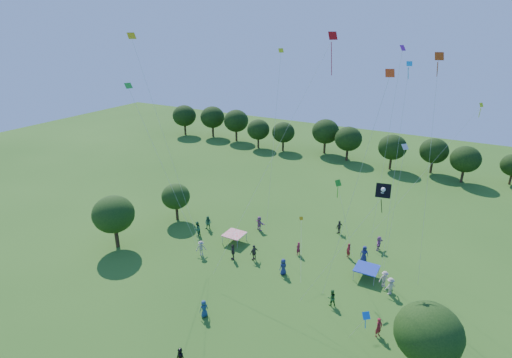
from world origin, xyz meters
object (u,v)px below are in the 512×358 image
object	(u,v)px
near_tree_west	(113,214)
pirate_kite	(381,193)
near_tree_east	(428,333)
tent_red_stripe	(234,234)
near_tree_north	(176,196)
tent_blue	(367,268)
red_high_kite	(312,81)

from	to	relation	value
near_tree_west	pirate_kite	world-z (taller)	pirate_kite
near_tree_east	pirate_kite	world-z (taller)	pirate_kite
tent_red_stripe	near_tree_north	bearing A→B (deg)	171.90
near_tree_north	tent_blue	size ratio (longest dim) A/B	2.19
tent_red_stripe	pirate_kite	size ratio (longest dim) A/B	0.20
tent_red_stripe	pirate_kite	bearing A→B (deg)	-18.37
near_tree_west	tent_blue	bearing A→B (deg)	16.44
near_tree_west	near_tree_east	distance (m)	32.52
tent_red_stripe	tent_blue	xyz separation A→B (m)	(14.97, 0.50, 0.00)
near_tree_north	tent_red_stripe	world-z (taller)	near_tree_north
near_tree_west	red_high_kite	world-z (taller)	red_high_kite
tent_red_stripe	tent_blue	distance (m)	14.98
tent_red_stripe	near_tree_west	bearing A→B (deg)	-146.90
near_tree_north	tent_red_stripe	xyz separation A→B (m)	(9.43, -1.34, -2.17)
tent_red_stripe	red_high_kite	bearing A→B (deg)	3.99
red_high_kite	pirate_kite	bearing A→B (deg)	-36.30
tent_blue	pirate_kite	bearing A→B (deg)	-75.52
tent_blue	pirate_kite	distance (m)	12.25
near_tree_east	tent_red_stripe	bearing A→B (deg)	156.37
tent_blue	pirate_kite	world-z (taller)	pirate_kite
near_tree_west	near_tree_east	size ratio (longest dim) A/B	1.04
near_tree_east	tent_red_stripe	xyz separation A→B (m)	(-21.45, 9.39, -2.72)
near_tree_west	near_tree_east	bearing A→B (deg)	-3.92
near_tree_north	red_high_kite	world-z (taller)	red_high_kite
tent_blue	pirate_kite	size ratio (longest dim) A/B	0.20
near_tree_west	tent_blue	size ratio (longest dim) A/B	2.77
near_tree_west	tent_red_stripe	size ratio (longest dim) A/B	2.77
near_tree_east	pirate_kite	distance (m)	10.06
near_tree_west	red_high_kite	distance (m)	25.37
near_tree_east	tent_blue	size ratio (longest dim) A/B	2.65
near_tree_north	near_tree_east	size ratio (longest dim) A/B	0.83
pirate_kite	red_high_kite	distance (m)	12.41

